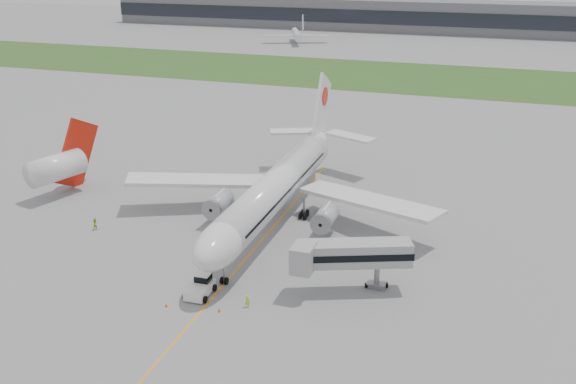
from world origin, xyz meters
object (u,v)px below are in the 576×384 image
(ground_crew_near, at_px, (247,301))
(neighbor_aircraft, at_px, (59,166))
(pushback_tug, at_px, (201,286))
(jet_bridge, at_px, (348,255))
(airliner, at_px, (279,185))

(ground_crew_near, relative_size, neighbor_aircraft, 0.10)
(pushback_tug, xyz_separation_m, jet_bridge, (15.90, 5.98, 3.77))
(pushback_tug, height_order, ground_crew_near, pushback_tug)
(airliner, relative_size, jet_bridge, 4.05)
(ground_crew_near, bearing_deg, neighbor_aircraft, -30.36)
(neighbor_aircraft, bearing_deg, ground_crew_near, -11.76)
(airliner, distance_m, ground_crew_near, 24.76)
(airliner, xyz_separation_m, neighbor_aircraft, (-36.86, -1.00, -0.80))
(airliner, height_order, ground_crew_near, airliner)
(pushback_tug, bearing_deg, neighbor_aircraft, 146.56)
(pushback_tug, relative_size, neighbor_aircraft, 0.28)
(airliner, relative_size, neighbor_aircraft, 3.55)
(airliner, height_order, neighbor_aircraft, airliner)
(airliner, height_order, pushback_tug, airliner)
(neighbor_aircraft, bearing_deg, airliner, 18.66)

